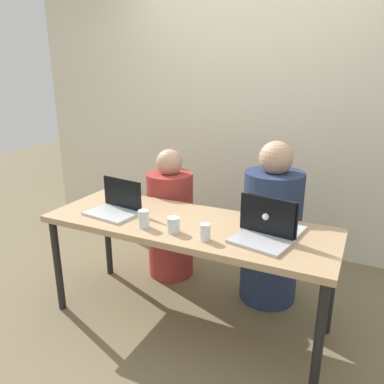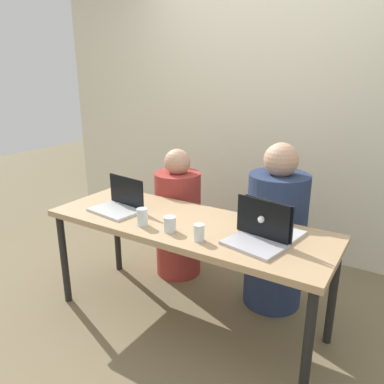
{
  "view_description": "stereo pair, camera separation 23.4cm",
  "coord_description": "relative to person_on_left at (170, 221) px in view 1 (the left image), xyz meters",
  "views": [
    {
      "loc": [
        0.97,
        -1.94,
        1.61
      ],
      "look_at": [
        0.0,
        0.06,
        0.9
      ],
      "focal_mm": 35.0,
      "sensor_mm": 36.0,
      "label": 1
    },
    {
      "loc": [
        1.18,
        -1.83,
        1.61
      ],
      "look_at": [
        0.0,
        0.06,
        0.9
      ],
      "focal_mm": 35.0,
      "sensor_mm": 36.0,
      "label": 2
    }
  ],
  "objects": [
    {
      "name": "ground_plane",
      "position": [
        0.41,
        -0.51,
        -0.47
      ],
      "size": [
        12.0,
        12.0,
        0.0
      ],
      "primitive_type": "plane",
      "color": "#746749"
    },
    {
      "name": "laptop_front_right",
      "position": [
        0.91,
        -0.56,
        0.3
      ],
      "size": [
        0.35,
        0.3,
        0.23
      ],
      "rotation": [
        0.0,
        0.0,
        -0.21
      ],
      "color": "#B4B3BB",
      "rests_on": "desk"
    },
    {
      "name": "laptop_front_left",
      "position": [
        -0.09,
        -0.58,
        0.3
      ],
      "size": [
        0.35,
        0.27,
        0.22
      ],
      "rotation": [
        0.0,
        0.0,
        -0.13
      ],
      "color": "silver",
      "rests_on": "desk"
    },
    {
      "name": "water_glass_right",
      "position": [
        0.61,
        -0.7,
        0.29
      ],
      "size": [
        0.06,
        0.06,
        0.1
      ],
      "color": "white",
      "rests_on": "desk"
    },
    {
      "name": "water_glass_left",
      "position": [
        0.21,
        -0.7,
        0.3
      ],
      "size": [
        0.07,
        0.07,
        0.11
      ],
      "color": "silver",
      "rests_on": "desk"
    },
    {
      "name": "person_on_left",
      "position": [
        0.0,
        0.0,
        0.0
      ],
      "size": [
        0.44,
        0.44,
        1.05
      ],
      "rotation": [
        0.0,
        0.0,
        3.35
      ],
      "color": "#9F332E",
      "rests_on": "ground"
    },
    {
      "name": "back_wall",
      "position": [
        0.41,
        0.9,
        0.84
      ],
      "size": [
        4.77,
        0.1,
        2.61
      ],
      "primitive_type": "cube",
      "color": "beige",
      "rests_on": "ground"
    },
    {
      "name": "laptop_back_right",
      "position": [
        0.92,
        -0.43,
        0.3
      ],
      "size": [
        0.36,
        0.3,
        0.24
      ],
      "rotation": [
        0.0,
        0.0,
        2.98
      ],
      "color": "silver",
      "rests_on": "desk"
    },
    {
      "name": "water_glass_center",
      "position": [
        0.4,
        -0.68,
        0.29
      ],
      "size": [
        0.07,
        0.07,
        0.09
      ],
      "color": "silver",
      "rests_on": "desk"
    },
    {
      "name": "person_on_right",
      "position": [
        0.82,
        0.0,
        0.06
      ],
      "size": [
        0.43,
        0.43,
        1.18
      ],
      "rotation": [
        0.0,
        0.0,
        3.11
      ],
      "color": "navy",
      "rests_on": "ground"
    },
    {
      "name": "desk",
      "position": [
        0.41,
        -0.51,
        0.19
      ],
      "size": [
        1.83,
        0.65,
        0.72
      ],
      "color": "tan",
      "rests_on": "ground"
    }
  ]
}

